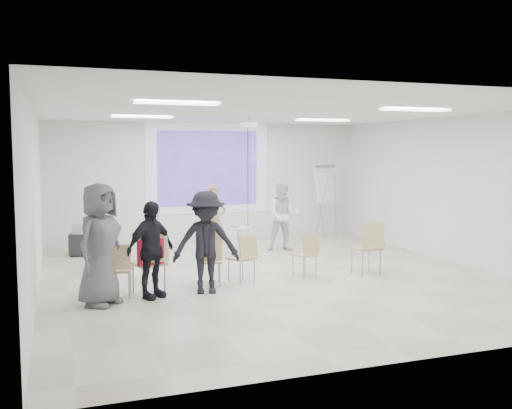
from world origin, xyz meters
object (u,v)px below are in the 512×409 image
object	(u,v)px
chair_left_inner	(211,258)
audience_left	(151,243)
pedestal_table	(239,240)
chair_right_far	(369,244)
player_right	(284,212)
chair_left_mid	(151,259)
chair_right_inner	(307,251)
audience_mid	(206,236)
player_left	(213,216)
chair_far_left	(118,266)
chair_center	(244,255)
laptop	(210,259)
audience_outer	(100,237)
flipchart_easel	(326,185)
av_cart	(81,241)

from	to	relation	value
chair_left_inner	audience_left	bearing A→B (deg)	-143.44
pedestal_table	chair_right_far	distance (m)	3.12
player_right	chair_left_inner	world-z (taller)	player_right
chair_left_mid	chair_right_inner	xyz separation A→B (m)	(2.88, 0.37, -0.11)
chair_right_inner	audience_mid	bearing A→B (deg)	177.27
audience_mid	chair_right_inner	bearing A→B (deg)	23.93
player_left	audience_mid	world-z (taller)	audience_mid
player_right	chair_left_mid	xyz separation A→B (m)	(-3.52, -3.08, -0.31)
chair_right_inner	chair_right_far	world-z (taller)	chair_right_far
chair_far_left	chair_right_far	bearing A→B (deg)	12.58
chair_center	chair_right_inner	size ratio (longest dim) A/B	1.05
pedestal_table	audience_left	bearing A→B (deg)	-129.13
chair_left_inner	audience_mid	size ratio (longest dim) A/B	0.43
pedestal_table	chair_right_far	xyz separation A→B (m)	(1.66, -2.63, 0.22)
chair_left_mid	player_left	bearing A→B (deg)	41.16
chair_left_inner	laptop	bearing A→B (deg)	92.57
player_left	laptop	distance (m)	2.58
chair_center	audience_outer	world-z (taller)	audience_outer
player_left	chair_left_mid	bearing A→B (deg)	-102.41
audience_mid	audience_outer	xyz separation A→B (m)	(-1.66, -0.18, 0.09)
chair_right_inner	chair_far_left	bearing A→B (deg)	168.97
chair_left_mid	chair_right_far	xyz separation A→B (m)	(4.00, 0.10, 0.01)
audience_mid	flipchart_easel	bearing A→B (deg)	55.34
chair_center	chair_left_mid	bearing A→B (deg)	168.50
chair_left_inner	audience_outer	bearing A→B (deg)	-148.70
laptop	chair_center	bearing A→B (deg)	-178.27
player_right	laptop	size ratio (longest dim) A/B	6.10
chair_left_inner	player_left	bearing A→B (deg)	85.49
flipchart_easel	av_cart	size ratio (longest dim) A/B	2.79
laptop	flipchart_easel	world-z (taller)	flipchart_easel
pedestal_table	chair_left_mid	bearing A→B (deg)	-130.63
chair_far_left	chair_right_far	size ratio (longest dim) A/B	0.85
chair_left_mid	audience_outer	size ratio (longest dim) A/B	0.48
chair_center	audience_left	bearing A→B (deg)	174.28
chair_center	flipchart_easel	size ratio (longest dim) A/B	0.44
player_left	chair_right_inner	bearing A→B (deg)	-46.62
chair_left_inner	audience_outer	world-z (taller)	audience_outer
player_left	audience_outer	bearing A→B (deg)	-109.31
audience_mid	audience_outer	distance (m)	1.67
pedestal_table	chair_left_inner	size ratio (longest dim) A/B	0.86
pedestal_table	laptop	xyz separation A→B (m)	(-1.27, -2.32, 0.06)
chair_far_left	av_cart	world-z (taller)	chair_far_left
player_left	av_cart	xyz separation A→B (m)	(-2.71, 1.11, -0.57)
laptop	audience_left	world-z (taller)	audience_left
chair_far_left	audience_outer	world-z (taller)	audience_outer
chair_right_inner	audience_mid	size ratio (longest dim) A/B	0.43
player_left	chair_right_far	xyz separation A→B (m)	(2.21, -2.75, -0.29)
player_left	chair_left_inner	distance (m)	2.66
chair_center	av_cart	xyz separation A→B (m)	(-2.58, 3.65, -0.18)
player_left	flipchart_easel	world-z (taller)	flipchart_easel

